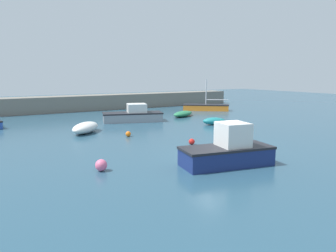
{
  "coord_description": "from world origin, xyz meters",
  "views": [
    {
      "loc": [
        -11.57,
        -14.05,
        4.64
      ],
      "look_at": [
        1.6,
        7.78,
        0.53
      ],
      "focal_mm": 35.0,
      "sensor_mm": 36.0,
      "label": 1
    }
  ],
  "objects_px": {
    "rowboat_white_midwater": "(183,114)",
    "mooring_buoy_orange": "(128,134)",
    "mooring_buoy_red": "(192,142)",
    "dinghy_near_pier": "(214,121)",
    "mooring_buoy_yellow": "(237,139)",
    "rowboat_blue_near": "(85,128)",
    "motorboat_grey_hull": "(228,151)",
    "sailboat_short_mast": "(206,107)",
    "motorboat_with_cabin": "(133,115)",
    "mooring_buoy_pink": "(101,165)"
  },
  "relations": [
    {
      "from": "mooring_buoy_pink",
      "to": "sailboat_short_mast",
      "type": "bearing_deg",
      "value": 41.79
    },
    {
      "from": "sailboat_short_mast",
      "to": "mooring_buoy_pink",
      "type": "distance_m",
      "value": 27.23
    },
    {
      "from": "rowboat_white_midwater",
      "to": "rowboat_blue_near",
      "type": "xyz_separation_m",
      "value": [
        -12.08,
        -4.28,
        0.12
      ]
    },
    {
      "from": "rowboat_white_midwater",
      "to": "mooring_buoy_orange",
      "type": "xyz_separation_m",
      "value": [
        -9.84,
        -7.44,
        -0.1
      ]
    },
    {
      "from": "mooring_buoy_orange",
      "to": "rowboat_blue_near",
      "type": "bearing_deg",
      "value": 125.31
    },
    {
      "from": "motorboat_grey_hull",
      "to": "sailboat_short_mast",
      "type": "height_order",
      "value": "sailboat_short_mast"
    },
    {
      "from": "sailboat_short_mast",
      "to": "mooring_buoy_yellow",
      "type": "height_order",
      "value": "sailboat_short_mast"
    },
    {
      "from": "motorboat_grey_hull",
      "to": "motorboat_with_cabin",
      "type": "bearing_deg",
      "value": -87.73
    },
    {
      "from": "rowboat_blue_near",
      "to": "sailboat_short_mast",
      "type": "bearing_deg",
      "value": -25.07
    },
    {
      "from": "rowboat_white_midwater",
      "to": "mooring_buoy_yellow",
      "type": "distance_m",
      "value": 13.57
    },
    {
      "from": "mooring_buoy_orange",
      "to": "mooring_buoy_yellow",
      "type": "bearing_deg",
      "value": -43.81
    },
    {
      "from": "motorboat_with_cabin",
      "to": "mooring_buoy_yellow",
      "type": "height_order",
      "value": "motorboat_with_cabin"
    },
    {
      "from": "rowboat_blue_near",
      "to": "mooring_buoy_yellow",
      "type": "height_order",
      "value": "rowboat_blue_near"
    },
    {
      "from": "mooring_buoy_red",
      "to": "mooring_buoy_orange",
      "type": "bearing_deg",
      "value": 117.51
    },
    {
      "from": "sailboat_short_mast",
      "to": "mooring_buoy_yellow",
      "type": "distance_m",
      "value": 19.1
    },
    {
      "from": "rowboat_blue_near",
      "to": "motorboat_with_cabin",
      "type": "bearing_deg",
      "value": -16.28
    },
    {
      "from": "rowboat_white_midwater",
      "to": "motorboat_with_cabin",
      "type": "xyz_separation_m",
      "value": [
        -6.19,
        -0.58,
        0.32
      ]
    },
    {
      "from": "rowboat_white_midwater",
      "to": "mooring_buoy_pink",
      "type": "bearing_deg",
      "value": -162.86
    },
    {
      "from": "mooring_buoy_red",
      "to": "mooring_buoy_yellow",
      "type": "bearing_deg",
      "value": -13.75
    },
    {
      "from": "rowboat_blue_near",
      "to": "motorboat_grey_hull",
      "type": "relative_size",
      "value": 0.72
    },
    {
      "from": "sailboat_short_mast",
      "to": "motorboat_with_cabin",
      "type": "relative_size",
      "value": 0.9
    },
    {
      "from": "motorboat_grey_hull",
      "to": "mooring_buoy_pink",
      "type": "xyz_separation_m",
      "value": [
        -5.89,
        2.36,
        -0.46
      ]
    },
    {
      "from": "mooring_buoy_red",
      "to": "mooring_buoy_yellow",
      "type": "relative_size",
      "value": 1.02
    },
    {
      "from": "rowboat_white_midwater",
      "to": "rowboat_blue_near",
      "type": "height_order",
      "value": "rowboat_blue_near"
    },
    {
      "from": "motorboat_grey_hull",
      "to": "mooring_buoy_red",
      "type": "distance_m",
      "value": 5.15
    },
    {
      "from": "sailboat_short_mast",
      "to": "rowboat_white_midwater",
      "type": "bearing_deg",
      "value": 69.63
    },
    {
      "from": "rowboat_blue_near",
      "to": "motorboat_grey_hull",
      "type": "bearing_deg",
      "value": -123.43
    },
    {
      "from": "mooring_buoy_red",
      "to": "dinghy_near_pier",
      "type": "bearing_deg",
      "value": 41.39
    },
    {
      "from": "mooring_buoy_pink",
      "to": "mooring_buoy_red",
      "type": "bearing_deg",
      "value": 20.05
    },
    {
      "from": "mooring_buoy_red",
      "to": "mooring_buoy_yellow",
      "type": "xyz_separation_m",
      "value": [
        3.28,
        -0.8,
        -0.0
      ]
    },
    {
      "from": "rowboat_white_midwater",
      "to": "mooring_buoy_orange",
      "type": "height_order",
      "value": "rowboat_white_midwater"
    },
    {
      "from": "dinghy_near_pier",
      "to": "motorboat_with_cabin",
      "type": "bearing_deg",
      "value": 158.29
    },
    {
      "from": "sailboat_short_mast",
      "to": "mooring_buoy_red",
      "type": "height_order",
      "value": "sailboat_short_mast"
    },
    {
      "from": "motorboat_with_cabin",
      "to": "sailboat_short_mast",
      "type": "bearing_deg",
      "value": -143.34
    },
    {
      "from": "rowboat_white_midwater",
      "to": "mooring_buoy_orange",
      "type": "bearing_deg",
      "value": -171.14
    },
    {
      "from": "sailboat_short_mast",
      "to": "dinghy_near_pier",
      "type": "xyz_separation_m",
      "value": [
        -6.52,
        -9.69,
        -0.08
      ]
    },
    {
      "from": "motorboat_grey_hull",
      "to": "mooring_buoy_pink",
      "type": "distance_m",
      "value": 6.36
    },
    {
      "from": "rowboat_white_midwater",
      "to": "mooring_buoy_yellow",
      "type": "xyz_separation_m",
      "value": [
        -4.12,
        -12.93,
        -0.1
      ]
    },
    {
      "from": "dinghy_near_pier",
      "to": "mooring_buoy_red",
      "type": "height_order",
      "value": "dinghy_near_pier"
    },
    {
      "from": "motorboat_grey_hull",
      "to": "motorboat_with_cabin",
      "type": "relative_size",
      "value": 0.81
    },
    {
      "from": "mooring_buoy_orange",
      "to": "mooring_buoy_yellow",
      "type": "height_order",
      "value": "mooring_buoy_orange"
    },
    {
      "from": "mooring_buoy_pink",
      "to": "motorboat_grey_hull",
      "type": "bearing_deg",
      "value": -21.8
    },
    {
      "from": "rowboat_white_midwater",
      "to": "motorboat_grey_hull",
      "type": "distance_m",
      "value": 19.17
    },
    {
      "from": "sailboat_short_mast",
      "to": "rowboat_blue_near",
      "type": "bearing_deg",
      "value": 62.28
    },
    {
      "from": "mooring_buoy_yellow",
      "to": "motorboat_grey_hull",
      "type": "bearing_deg",
      "value": -137.51
    },
    {
      "from": "motorboat_grey_hull",
      "to": "mooring_buoy_orange",
      "type": "bearing_deg",
      "value": -72.23
    },
    {
      "from": "motorboat_with_cabin",
      "to": "mooring_buoy_yellow",
      "type": "relative_size",
      "value": 15.63
    },
    {
      "from": "motorboat_with_cabin",
      "to": "mooring_buoy_yellow",
      "type": "xyz_separation_m",
      "value": [
        2.07,
        -12.35,
        -0.43
      ]
    },
    {
      "from": "rowboat_white_midwater",
      "to": "mooring_buoy_red",
      "type": "relative_size",
      "value": 9.04
    },
    {
      "from": "mooring_buoy_yellow",
      "to": "sailboat_short_mast",
      "type": "bearing_deg",
      "value": 58.86
    }
  ]
}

